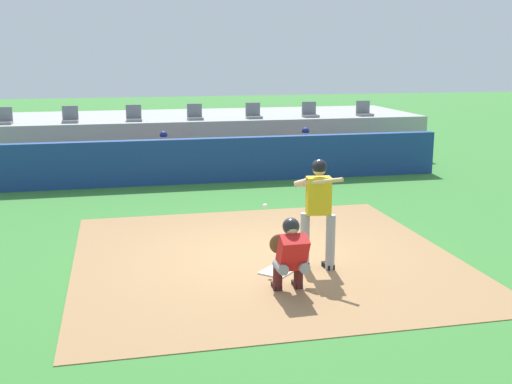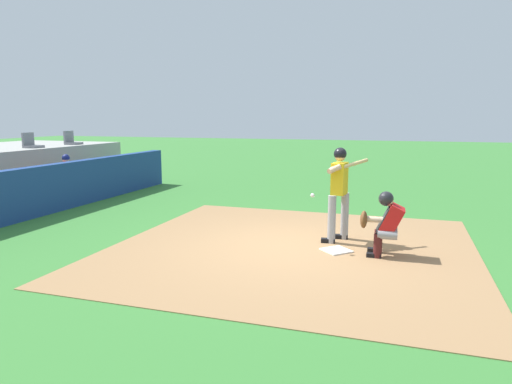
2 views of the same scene
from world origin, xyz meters
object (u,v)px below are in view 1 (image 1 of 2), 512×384
at_px(dugout_player_1, 306,149).
at_px(stadium_seat_2, 134,116).
at_px(dugout_player_0, 164,154).
at_px(home_plate, 276,272).
at_px(stadium_seat_1, 70,118).
at_px(stadium_seat_3, 195,115).
at_px(stadium_seat_4, 254,114).
at_px(stadium_seat_5, 310,113).
at_px(stadium_seat_0, 4,119).
at_px(stadium_seat_6, 364,112).
at_px(catcher_crouched, 290,252).
at_px(batter_at_plate, 318,207).

xyz_separation_m(dugout_player_1, stadium_seat_2, (-4.85, 2.03, 0.86)).
xyz_separation_m(dugout_player_0, stadium_seat_2, (-0.73, 2.03, 0.86)).
bearing_deg(home_plate, stadium_seat_1, 110.05).
relative_size(stadium_seat_3, stadium_seat_4, 1.00).
distance_m(stadium_seat_3, stadium_seat_5, 3.71).
height_order(stadium_seat_2, stadium_seat_5, same).
bearing_deg(stadium_seat_5, stadium_seat_4, 180.00).
bearing_deg(stadium_seat_5, stadium_seat_3, 180.00).
bearing_deg(home_plate, stadium_seat_2, 100.34).
bearing_deg(stadium_seat_0, stadium_seat_6, 0.00).
height_order(dugout_player_0, stadium_seat_3, stadium_seat_3).
relative_size(stadium_seat_5, stadium_seat_6, 1.00).
distance_m(stadium_seat_0, stadium_seat_2, 3.71).
distance_m(dugout_player_0, stadium_seat_2, 2.33).
relative_size(stadium_seat_0, stadium_seat_4, 1.00).
distance_m(catcher_crouched, stadium_seat_2, 11.18).
bearing_deg(stadium_seat_3, dugout_player_1, -34.25).
height_order(dugout_player_1, stadium_seat_6, stadium_seat_6).
xyz_separation_m(home_plate, stadium_seat_0, (-5.57, 10.18, 1.51)).
xyz_separation_m(stadium_seat_0, stadium_seat_4, (7.43, 0.00, 0.00)).
distance_m(stadium_seat_2, stadium_seat_6, 7.43).
xyz_separation_m(stadium_seat_0, stadium_seat_2, (3.71, 0.00, 0.00)).
xyz_separation_m(home_plate, stadium_seat_4, (1.86, 10.18, 1.51)).
relative_size(catcher_crouched, dugout_player_1, 1.23).
relative_size(dugout_player_1, stadium_seat_6, 2.71).
relative_size(dugout_player_0, stadium_seat_5, 2.71).
bearing_deg(dugout_player_0, home_plate, -82.15).
xyz_separation_m(home_plate, dugout_player_0, (-1.12, 8.14, 0.65)).
xyz_separation_m(stadium_seat_3, stadium_seat_6, (5.57, 0.00, 0.00)).
bearing_deg(stadium_seat_3, batter_at_plate, -86.09).
bearing_deg(stadium_seat_0, stadium_seat_1, 0.00).
xyz_separation_m(dugout_player_0, stadium_seat_5, (4.84, 2.03, 0.86)).
distance_m(home_plate, stadium_seat_4, 10.46).
bearing_deg(stadium_seat_2, dugout_player_1, -22.78).
xyz_separation_m(batter_at_plate, stadium_seat_2, (-2.55, 10.10, 0.50)).
height_order(stadium_seat_0, stadium_seat_2, same).
bearing_deg(dugout_player_0, stadium_seat_6, 16.91).
bearing_deg(stadium_seat_1, stadium_seat_6, 0.00).
bearing_deg(stadium_seat_2, dugout_player_0, -70.15).
height_order(stadium_seat_2, stadium_seat_4, same).
bearing_deg(dugout_player_1, stadium_seat_4, 119.06).
distance_m(stadium_seat_0, stadium_seat_6, 11.14).
height_order(stadium_seat_4, stadium_seat_6, same).
bearing_deg(stadium_seat_4, stadium_seat_6, 0.00).
distance_m(stadium_seat_0, stadium_seat_1, 1.86).
bearing_deg(catcher_crouched, stadium_seat_5, 71.26).
relative_size(stadium_seat_0, stadium_seat_6, 1.00).
relative_size(stadium_seat_2, stadium_seat_5, 1.00).
height_order(home_plate, stadium_seat_5, stadium_seat_5).
xyz_separation_m(home_plate, catcher_crouched, (-0.01, -0.80, 0.59)).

